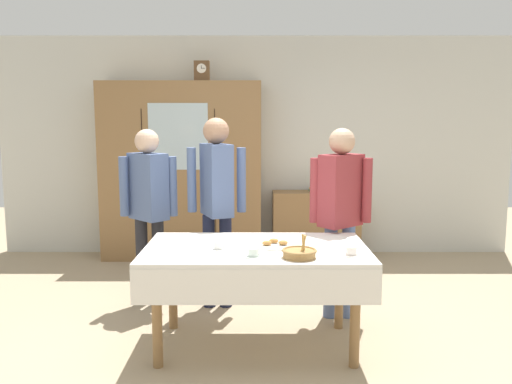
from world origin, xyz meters
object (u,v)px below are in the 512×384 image
tea_cup_far_right (219,246)px  spoon_near_left (245,248)px  bread_basket (300,253)px  person_beside_shelf (341,204)px  tea_cup_near_left (351,252)px  spoon_back_edge (231,243)px  pastry_plate (275,245)px  wall_cabinet (182,171)px  bookshelf_low (316,224)px  person_behind_table_right (217,193)px  mantel_clock (202,71)px  tea_cup_front_edge (254,253)px  dining_table (256,262)px  book_stack (316,190)px  person_behind_table_left (149,199)px

tea_cup_far_right → spoon_near_left: tea_cup_far_right is taller
bread_basket → person_beside_shelf: person_beside_shelf is taller
tea_cup_near_left → spoon_near_left: bearing=164.6°
bread_basket → spoon_back_edge: bread_basket is taller
pastry_plate → person_beside_shelf: bearing=45.3°
wall_cabinet → bookshelf_low: wall_cabinet is taller
bookshelf_low → spoon_back_edge: (-0.93, -2.52, 0.36)m
tea_cup_far_right → bread_basket: bread_basket is taller
wall_cabinet → bookshelf_low: bearing=1.8°
person_behind_table_right → spoon_back_edge: bearing=-78.2°
mantel_clock → tea_cup_far_right: size_ratio=1.85×
tea_cup_far_right → person_beside_shelf: bearing=34.6°
bookshelf_low → person_behind_table_right: size_ratio=0.62×
tea_cup_far_right → tea_cup_front_edge: (0.25, -0.20, -0.00)m
dining_table → person_behind_table_right: size_ratio=0.96×
wall_cabinet → tea_cup_near_left: (1.56, -2.81, -0.27)m
book_stack → person_behind_table_right: person_behind_table_right is taller
bread_basket → pastry_plate: 0.35m
spoon_near_left → tea_cup_far_right: bearing=-168.9°
tea_cup_near_left → spoon_near_left: 0.76m
dining_table → pastry_plate: pastry_plate is taller
mantel_clock → book_stack: (1.38, 0.05, -1.42)m
spoon_back_edge → tea_cup_near_left: bearing=-22.1°
mantel_clock → bread_basket: size_ratio=1.00×
mantel_clock → person_behind_table_left: bearing=-101.5°
wall_cabinet → spoon_back_edge: size_ratio=17.92×
dining_table → spoon_back_edge: (-0.19, 0.12, 0.11)m
book_stack → person_beside_shelf: bearing=-90.9°
bread_basket → pastry_plate: (-0.16, 0.32, -0.02)m
pastry_plate → spoon_near_left: bearing=-164.7°
book_stack → tea_cup_front_edge: size_ratio=1.65×
pastry_plate → person_beside_shelf: (0.57, 0.58, 0.21)m
bookshelf_low → tea_cup_far_right: (-1.01, -2.70, 0.39)m
book_stack → spoon_back_edge: book_stack is taller
book_stack → tea_cup_far_right: book_stack is taller
tea_cup_front_edge → bread_basket: size_ratio=0.54×
tea_cup_near_left → tea_cup_front_edge: size_ratio=1.00×
spoon_back_edge → pastry_plate: bearing=-13.7°
book_stack → bread_basket: bearing=-98.7°
spoon_near_left → person_beside_shelf: person_beside_shelf is taller
tea_cup_far_right → tea_cup_near_left: size_ratio=1.00×
dining_table → tea_cup_front_edge: 0.29m
dining_table → wall_cabinet: size_ratio=0.77×
bread_basket → book_stack: bearing=81.3°
pastry_plate → person_beside_shelf: person_beside_shelf is taller
wall_cabinet → dining_table: bearing=-70.8°
tea_cup_near_left → person_beside_shelf: 0.86m
book_stack → bread_basket: (-0.45, -2.92, -0.03)m
tea_cup_front_edge → pastry_plate: size_ratio=0.46×
tea_cup_front_edge → person_behind_table_left: person_behind_table_left is taller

